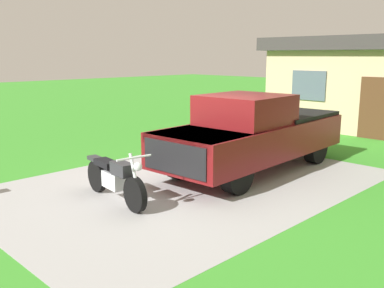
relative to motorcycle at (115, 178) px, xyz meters
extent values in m
plane|color=#399129|center=(0.19, 1.88, -0.47)|extent=(80.00, 80.00, 0.00)
cube|color=#9F9F9F|center=(0.19, 1.88, -0.47)|extent=(5.97, 8.65, 0.01)
cylinder|color=black|center=(0.75, -0.09, -0.14)|extent=(0.67, 0.20, 0.66)
cylinder|color=black|center=(-0.79, 0.09, -0.14)|extent=(0.67, 0.20, 0.66)
cube|color=silver|center=(-0.04, 0.00, -0.05)|extent=(0.59, 0.32, 0.32)
cube|color=#28282D|center=(0.31, -0.04, 0.25)|extent=(0.55, 0.32, 0.24)
cube|color=black|center=(-0.34, 0.04, 0.23)|extent=(0.63, 0.35, 0.12)
cube|color=#28282D|center=(-0.79, 0.09, 0.23)|extent=(0.50, 0.26, 0.08)
cylinder|color=silver|center=(0.75, -0.09, 0.23)|extent=(0.34, 0.10, 0.77)
cylinder|color=silver|center=(0.75, -0.09, 0.55)|extent=(0.12, 0.70, 0.04)
sphere|color=silver|center=(0.87, -0.10, 0.41)|extent=(0.16, 0.16, 0.16)
cylinder|color=black|center=(1.39, 2.05, -0.05)|extent=(0.34, 0.85, 0.84)
cylinder|color=black|center=(-0.25, 1.97, -0.05)|extent=(0.34, 0.85, 0.84)
cylinder|color=black|center=(1.21, 5.54, -0.05)|extent=(0.34, 0.85, 0.84)
cylinder|color=black|center=(-0.43, 5.46, -0.05)|extent=(0.34, 0.85, 0.84)
cube|color=maroon|center=(0.48, 3.80, 0.33)|extent=(2.28, 5.69, 0.80)
cube|color=maroon|center=(0.57, 1.96, 0.63)|extent=(1.99, 1.99, 0.20)
cube|color=maroon|center=(0.50, 3.41, 1.08)|extent=(1.89, 1.99, 0.70)
cube|color=#3F4C56|center=(0.54, 2.61, 0.98)|extent=(1.71, 0.25, 0.60)
cube|color=black|center=(0.40, 5.35, 0.58)|extent=(2.02, 2.49, 0.50)
cube|color=black|center=(0.62, 1.03, 0.33)|extent=(1.70, 0.19, 0.64)
cube|color=#4C2D19|center=(0.87, 9.98, 0.58)|extent=(1.00, 0.08, 2.10)
cube|color=#4C5966|center=(-1.65, 9.98, 1.23)|extent=(1.40, 0.06, 1.10)
camera|label=1|loc=(6.75, -4.61, 2.34)|focal=40.12mm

